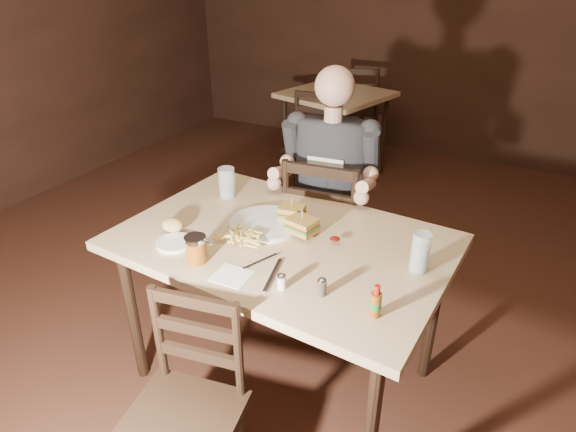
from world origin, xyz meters
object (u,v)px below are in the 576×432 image
at_px(diner, 329,158).
at_px(glass_right, 420,252).
at_px(main_table, 282,253).
at_px(chair_far, 328,232).
at_px(chair_near, 180,423).
at_px(bg_table, 336,103).
at_px(hot_sauce, 376,301).
at_px(bg_chair_far, 356,112).
at_px(bg_chair_near, 308,149).
at_px(syrup_dispenser, 196,249).
at_px(glass_left, 227,182).
at_px(dinner_plate, 265,224).
at_px(side_plate, 175,244).

height_order(diner, glass_right, diner).
distance_m(main_table, chair_far, 0.66).
bearing_deg(chair_near, glass_right, 41.56).
xyz_separation_m(bg_table, glass_right, (1.31, -2.37, 0.17)).
bearing_deg(chair_far, hot_sauce, 114.73).
distance_m(chair_far, glass_right, 0.92).
height_order(bg_chair_far, hot_sauce, bg_chair_far).
xyz_separation_m(bg_chair_near, syrup_dispenser, (0.55, -2.16, 0.40)).
relative_size(bg_table, glass_left, 6.70).
xyz_separation_m(bg_table, bg_chair_far, (0.00, 0.55, -0.22)).
bearing_deg(dinner_plate, main_table, -26.07).
distance_m(bg_chair_far, syrup_dispenser, 3.32).
distance_m(glass_right, syrup_dispenser, 0.83).
bearing_deg(syrup_dispenser, glass_right, 27.43).
bearing_deg(bg_chair_far, glass_right, 94.85).
bearing_deg(glass_left, main_table, -28.24).
bearing_deg(chair_near, glass_left, 103.37).
height_order(main_table, bg_chair_near, bg_chair_near).
bearing_deg(chair_far, bg_chair_near, -66.21).
height_order(main_table, chair_near, chair_near).
relative_size(bg_chair_near, syrup_dispenser, 7.91).
bearing_deg(glass_right, glass_left, 168.46).
relative_size(bg_table, syrup_dispenser, 9.09).
distance_m(diner, glass_right, 0.81).
distance_m(bg_chair_near, glass_left, 1.71).
height_order(glass_left, side_plate, glass_left).
relative_size(bg_chair_far, side_plate, 6.27).
distance_m(diner, dinner_plate, 0.54).
height_order(chair_far, bg_chair_near, chair_far).
bearing_deg(bg_table, bg_chair_far, 90.00).
distance_m(chair_near, dinner_plate, 0.85).
bearing_deg(syrup_dispenser, chair_near, -60.72).
bearing_deg(glass_left, bg_table, 98.67).
bearing_deg(glass_right, bg_table, 118.93).
relative_size(bg_chair_near, diner, 0.97).
relative_size(glass_left, hot_sauce, 1.23).
xyz_separation_m(dinner_plate, glass_left, (-0.31, 0.17, 0.06)).
xyz_separation_m(glass_right, syrup_dispenser, (-0.76, -0.33, -0.02)).
xyz_separation_m(chair_far, glass_left, (-0.38, -0.39, 0.37)).
relative_size(main_table, side_plate, 9.59).
bearing_deg(main_table, chair_near, -91.52).
bearing_deg(glass_right, bg_chair_near, 125.73).
bearing_deg(side_plate, bg_chair_near, 100.69).
bearing_deg(dinner_plate, hot_sauce, -29.76).
xyz_separation_m(chair_near, bg_chair_near, (-0.74, 2.55, 0.02)).
xyz_separation_m(chair_near, side_plate, (-0.34, 0.45, 0.37)).
xyz_separation_m(chair_far, hot_sauce, (0.54, -0.91, 0.36)).
distance_m(bg_chair_far, glass_left, 2.77).
bearing_deg(glass_right, dinner_plate, 177.70).
relative_size(bg_chair_far, glass_left, 6.27).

